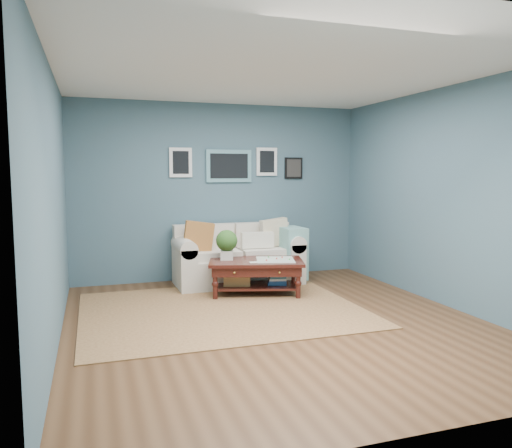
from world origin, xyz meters
name	(u,v)px	position (x,y,z in m)	size (l,w,h in m)	color
room_shell	(276,200)	(0.01, 0.06, 1.36)	(5.00, 5.02, 2.70)	brown
area_rug	(222,310)	(-0.45, 0.68, 0.01)	(3.28, 2.62, 0.01)	brown
loveseat	(243,257)	(0.22, 2.03, 0.40)	(1.90, 0.86, 0.97)	white
coffee_table	(251,266)	(0.13, 1.33, 0.39)	(1.41, 1.05, 0.88)	#330D09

